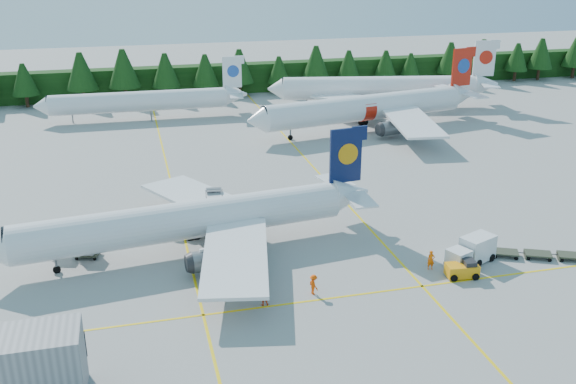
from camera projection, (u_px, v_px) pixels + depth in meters
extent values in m
plane|color=#9C9C96|center=(339.00, 264.00, 62.51)|extent=(320.00, 320.00, 0.00)
cube|color=yellow|center=(176.00, 204.00, 77.40)|extent=(0.25, 120.00, 0.01)
cube|color=yellow|center=(334.00, 189.00, 82.01)|extent=(0.25, 120.00, 0.01)
cube|color=yellow|center=(360.00, 294.00, 57.07)|extent=(80.00, 0.25, 0.01)
cube|color=black|center=(216.00, 79.00, 135.73)|extent=(220.00, 4.00, 6.00)
cube|color=gray|center=(38.00, 367.00, 42.91)|extent=(6.00, 4.00, 5.20)
cylinder|color=silver|center=(184.00, 221.00, 63.83)|extent=(32.81, 7.74, 3.83)
cube|color=#071239|center=(346.00, 156.00, 68.11)|extent=(3.66, 0.77, 5.94)
cube|color=silver|center=(193.00, 195.00, 72.11)|extent=(11.27, 15.46, 1.09)
cylinder|color=slate|center=(182.00, 217.00, 69.68)|extent=(3.48, 2.39, 2.01)
cube|color=silver|center=(235.00, 255.00, 57.90)|extent=(8.40, 15.21, 1.09)
cylinder|color=slate|center=(208.00, 260.00, 59.99)|extent=(3.48, 2.39, 2.01)
cylinder|color=slate|center=(56.00, 265.00, 60.58)|extent=(0.23, 0.23, 1.63)
cylinder|color=silver|center=(365.00, 108.00, 107.45)|extent=(36.55, 11.12, 4.28)
cone|color=silver|center=(256.00, 120.00, 99.61)|extent=(3.76, 4.77, 4.28)
cube|color=red|center=(462.00, 67.00, 113.43)|extent=(4.06, 1.14, 6.64)
cube|color=silver|center=(353.00, 99.00, 116.65)|extent=(13.39, 17.16, 1.21)
cylinder|color=slate|center=(351.00, 112.00, 113.89)|extent=(4.00, 2.90, 2.25)
cube|color=silver|center=(412.00, 122.00, 101.26)|extent=(8.34, 16.72, 1.21)
cylinder|color=slate|center=(390.00, 128.00, 103.39)|extent=(4.00, 2.90, 2.25)
cylinder|color=slate|center=(290.00, 134.00, 102.99)|extent=(0.26, 0.26, 1.82)
cylinder|color=silver|center=(140.00, 101.00, 114.57)|extent=(30.95, 4.17, 3.63)
cone|color=silver|center=(41.00, 106.00, 110.99)|extent=(2.61, 3.68, 3.63)
cube|color=silver|center=(232.00, 72.00, 116.56)|extent=(3.46, 0.38, 5.63)
cylinder|color=slate|center=(73.00, 119.00, 112.96)|extent=(0.22, 0.22, 1.45)
cylinder|color=silver|center=(379.00, 88.00, 122.86)|extent=(36.86, 11.30, 4.32)
cone|color=silver|center=(276.00, 89.00, 121.83)|extent=(3.80, 4.82, 4.32)
cube|color=silver|center=(484.00, 58.00, 121.97)|extent=(4.10, 1.16, 6.69)
cylinder|color=slate|center=(307.00, 104.00, 123.21)|extent=(0.26, 0.26, 1.73)
cube|color=silver|center=(216.00, 228.00, 69.46)|extent=(4.25, 2.57, 1.05)
cube|color=slate|center=(215.00, 207.00, 70.64)|extent=(1.98, 3.98, 2.85)
cube|color=slate|center=(214.00, 190.00, 71.96)|extent=(1.85, 1.35, 0.12)
cube|color=white|center=(458.00, 259.00, 61.35)|extent=(2.44, 2.44, 1.96)
cube|color=black|center=(459.00, 255.00, 61.19)|extent=(2.15, 2.25, 0.84)
cube|color=white|center=(477.00, 248.00, 62.77)|extent=(3.89, 3.18, 2.43)
cube|color=orange|center=(462.00, 270.00, 59.93)|extent=(3.10, 1.91, 1.15)
cube|color=black|center=(469.00, 263.00, 59.75)|extent=(1.20, 1.48, 0.52)
cube|color=#353B2A|center=(505.00, 252.00, 64.00)|extent=(2.97, 2.51, 0.15)
cube|color=#353B2A|center=(538.00, 254.00, 63.65)|extent=(2.97, 2.51, 0.15)
cube|color=#353B2A|center=(572.00, 255.00, 63.30)|extent=(2.97, 2.51, 0.15)
cube|color=#353B2A|center=(61.00, 250.00, 64.46)|extent=(2.72, 2.36, 0.15)
cube|color=#AEB0B3|center=(59.00, 242.00, 64.14)|extent=(2.00, 1.97, 1.63)
cube|color=#353B2A|center=(88.00, 253.00, 63.88)|extent=(2.72, 2.36, 0.15)
cube|color=#AEB0B3|center=(87.00, 245.00, 63.56)|extent=(2.00, 1.97, 1.63)
imported|color=#FF6005|center=(431.00, 260.00, 61.23)|extent=(0.77, 0.57, 1.94)
imported|color=#FF3F05|center=(264.00, 296.00, 55.11)|extent=(0.90, 0.73, 1.74)
imported|color=#FF4905|center=(314.00, 285.00, 56.84)|extent=(0.70, 0.88, 1.88)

